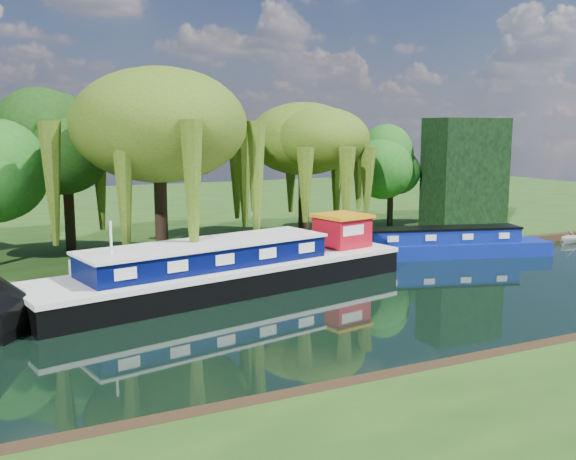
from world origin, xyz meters
TOP-DOWN VIEW (x-y plane):
  - ground at (0.00, 0.00)m, footprint 120.00×120.00m
  - far_bank at (0.00, 34.00)m, footprint 120.00×52.00m
  - dutch_barge at (-3.11, 4.97)m, footprint 19.57×8.08m
  - narrowboat at (11.44, 7.01)m, footprint 13.37×5.81m
  - white_cruiser at (22.27, 6.96)m, footprint 2.24×2.00m
  - willow_left at (-4.79, 11.12)m, footprint 8.35×8.35m
  - willow_right at (5.39, 13.81)m, footprint 6.63×6.63m
  - tree_far_mid at (-8.97, 16.37)m, footprint 5.33×5.33m
  - tree_far_right at (13.69, 15.93)m, footprint 3.95×3.95m
  - conifer_hedge at (19.00, 14.00)m, footprint 6.00×3.00m
  - lamppost at (0.50, 10.50)m, footprint 0.36×0.36m
  - mooring_posts at (-0.50, 8.40)m, footprint 19.16×0.16m

SIDE VIEW (x-z plane):
  - ground at x=0.00m, z-range 0.00..0.00m
  - white_cruiser at x=22.27m, z-range -0.53..0.53m
  - far_bank at x=0.00m, z-range 0.00..0.45m
  - narrowboat at x=11.44m, z-range -0.28..1.66m
  - mooring_posts at x=-0.50m, z-range 0.45..1.45m
  - dutch_barge at x=-3.11m, z-range -1.02..3.01m
  - lamppost at x=0.50m, z-range 1.14..3.70m
  - conifer_hedge at x=19.00m, z-range 0.45..8.45m
  - tree_far_right at x=13.69m, z-range 1.68..8.15m
  - willow_right at x=5.39m, z-range 2.30..10.38m
  - tree_far_mid at x=-8.97m, z-range 2.10..10.81m
  - willow_left at x=-4.79m, z-range 2.72..12.73m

